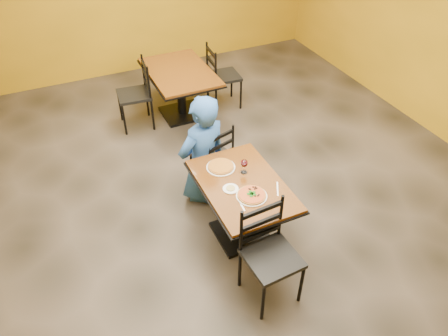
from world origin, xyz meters
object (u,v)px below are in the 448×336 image
chair_main_far (212,155)px  chair_second_left (134,95)px  diner (203,149)px  plate_far (221,167)px  chair_second_right (224,76)px  pizza_main (252,195)px  table_main (242,198)px  plate_main (252,196)px  table_second (180,82)px  side_plate (231,189)px  wine_glass (244,166)px  chair_main_near (272,259)px  pizza_far (221,166)px

chair_main_far → chair_second_left: bearing=-90.4°
diner → plate_far: (0.02, -0.47, 0.07)m
chair_second_right → diner: bearing=153.5°
pizza_main → table_main: bearing=89.5°
chair_main_far → diner: (-0.17, -0.14, 0.24)m
chair_second_right → plate_main: (-1.01, -2.87, 0.25)m
table_second → plate_far: plate_far is taller
side_plate → wine_glass: (0.24, 0.18, 0.08)m
chair_main_far → pizza_main: (-0.06, -1.15, 0.32)m
chair_main_near → chair_main_far: bearing=81.6°
table_second → pizza_main: bearing=-95.7°
chair_second_left → diner: diner is taller
diner → pizza_main: (0.11, -1.01, 0.08)m
plate_far → pizza_main: bearing=-80.2°
chair_second_left → plate_main: size_ratio=3.29×
wine_glass → table_second: bearing=85.7°
wine_glass → chair_second_left: bearing=102.0°
chair_main_far → chair_second_right: chair_second_right is taller
diner → plate_main: bearing=81.6°
chair_second_right → chair_second_left: bearing=94.6°
table_second → pizza_far: bearing=-99.2°
pizza_far → pizza_main: bearing=-80.2°
table_second → wine_glass: 2.53m
chair_second_left → plate_far: (0.35, -2.33, 0.24)m
chair_main_near → pizza_main: (0.09, 0.60, 0.25)m
chair_second_right → plate_far: size_ratio=3.26×
plate_main → diner: bearing=96.3°
table_second → chair_main_far: size_ratio=1.53×
plate_main → wine_glass: bearing=75.1°
pizza_main → wine_glass: size_ratio=1.58×
chair_main_far → plate_far: size_ratio=2.89×
plate_far → chair_second_right: bearing=64.7°
pizza_far → table_main: bearing=-74.1°
side_plate → wine_glass: size_ratio=0.89×
chair_second_right → chair_main_near: bearing=166.9°
chair_second_left → plate_far: chair_second_left is taller
table_second → chair_main_far: bearing=-97.6°
chair_second_right → plate_main: 3.05m
table_second → wine_glass: bearing=-94.3°
diner → plate_main: size_ratio=4.43×
chair_second_left → chair_second_right: (1.45, 0.00, -0.00)m
chair_second_right → plate_main: chair_second_right is taller
table_main → pizza_main: bearing=-90.5°
table_main → table_second: (0.28, 2.66, 0.01)m
chair_main_far → pizza_far: 0.71m
chair_second_right → side_plate: size_ratio=6.33×
chair_main_near → chair_second_left: bearing=92.1°
table_second → chair_main_near: bearing=-96.2°
plate_main → pizza_far: size_ratio=1.11×
table_second → plate_main: bearing=-95.7°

